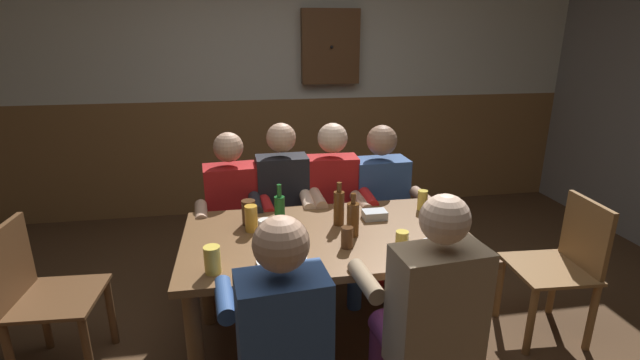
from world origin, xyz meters
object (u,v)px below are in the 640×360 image
at_px(pint_glass_6, 249,212).
at_px(person_5, 427,312).
at_px(person_0, 233,211).
at_px(pint_glass_5, 276,232).
at_px(person_2, 334,203).
at_px(chair_empty_near_right, 562,264).
at_px(person_4, 280,329).
at_px(pint_glass_0, 212,260).
at_px(pint_glass_1, 422,200).
at_px(pint_glass_3, 251,219).
at_px(pint_glass_4, 347,237).
at_px(bottle_0, 353,219).
at_px(table_candle, 405,243).
at_px(bottle_2, 280,207).
at_px(plate_0, 282,261).
at_px(pint_glass_2, 266,228).
at_px(plate_1, 440,247).
at_px(person_1, 284,205).
at_px(bottle_1, 339,207).
at_px(dining_table, 327,252).
at_px(condiment_caddy, 375,215).
at_px(person_3, 382,199).
at_px(chair_empty_near_left, 40,295).
at_px(wall_dart_cabinet, 330,47).

bearing_deg(pint_glass_6, person_5, -51.12).
height_order(person_0, pint_glass_5, person_0).
relative_size(person_2, chair_empty_near_right, 1.39).
distance_m(person_4, pint_glass_6, 0.92).
xyz_separation_m(pint_glass_0, pint_glass_1, (1.26, 0.58, -0.00)).
distance_m(pint_glass_3, pint_glass_4, 0.57).
distance_m(bottle_0, pint_glass_0, 0.79).
xyz_separation_m(table_candle, bottle_2, (-0.60, 0.51, 0.04)).
bearing_deg(bottle_2, pint_glass_1, 0.21).
distance_m(plate_0, pint_glass_2, 0.31).
height_order(person_4, plate_1, person_4).
height_order(bottle_2, pint_glass_2, bottle_2).
bearing_deg(pint_glass_3, pint_glass_6, 96.93).
height_order(person_0, pint_glass_4, person_0).
distance_m(person_2, plate_1, 1.01).
xyz_separation_m(pint_glass_2, pint_glass_6, (-0.09, 0.20, 0.02)).
height_order(person_1, person_5, person_5).
xyz_separation_m(person_5, pint_glass_3, (-0.72, 0.81, 0.15)).
xyz_separation_m(bottle_1, pint_glass_0, (-0.69, -0.44, -0.04)).
xyz_separation_m(dining_table, pint_glass_0, (-0.60, -0.32, 0.17)).
height_order(condiment_caddy, plate_0, condiment_caddy).
bearing_deg(pint_glass_2, pint_glass_4, -25.70).
distance_m(condiment_caddy, bottle_2, 0.57).
height_order(person_5, pint_glass_4, person_5).
bearing_deg(pint_glass_1, person_2, 139.54).
bearing_deg(condiment_caddy, bottle_1, -168.15).
relative_size(person_0, bottle_0, 4.79).
distance_m(person_3, bottle_1, 0.75).
bearing_deg(pint_glass_6, chair_empty_near_right, -9.33).
xyz_separation_m(person_5, pint_glass_4, (-0.24, 0.52, 0.13)).
relative_size(pint_glass_3, pint_glass_6, 1.03).
distance_m(chair_empty_near_left, pint_glass_1, 2.24).
xyz_separation_m(person_5, bottle_1, (-0.22, 0.81, 0.18)).
distance_m(pint_glass_2, wall_dart_cabinet, 2.51).
bearing_deg(person_1, person_3, 179.43).
distance_m(plate_0, plate_1, 0.82).
xyz_separation_m(person_2, pint_glass_2, (-0.51, -0.65, 0.13)).
distance_m(person_2, person_4, 1.44).
xyz_separation_m(person_1, pint_glass_2, (-0.16, -0.66, 0.13)).
height_order(bottle_0, bottle_1, bottle_1).
bearing_deg(person_4, chair_empty_near_left, 142.61).
bearing_deg(person_2, table_candle, 103.07).
bearing_deg(person_1, bottle_1, 114.09).
bearing_deg(pint_glass_0, bottle_2, 57.78).
bearing_deg(bottle_2, pint_glass_4, -54.00).
distance_m(person_1, chair_empty_near_left, 1.51).
bearing_deg(condiment_caddy, person_2, 106.50).
height_order(person_0, person_2, person_2).
bearing_deg(chair_empty_near_right, pint_glass_4, 97.07).
bearing_deg(person_1, plate_0, 82.23).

